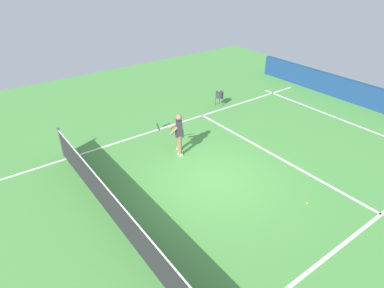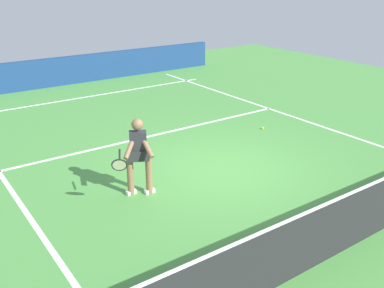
% 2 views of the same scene
% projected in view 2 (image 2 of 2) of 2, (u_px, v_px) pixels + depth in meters
% --- Properties ---
extents(ground_plane, '(25.83, 25.83, 0.00)m').
position_uv_depth(ground_plane, '(223.00, 170.00, 9.62)').
color(ground_plane, '#4C9342').
extents(court_back_wall, '(13.20, 0.24, 1.06)m').
position_uv_depth(court_back_wall, '(66.00, 71.00, 16.74)').
color(court_back_wall, navy).
rests_on(court_back_wall, ground).
extents(baseline_marking, '(9.20, 0.10, 0.01)m').
position_uv_depth(baseline_marking, '(90.00, 96.00, 15.27)').
color(baseline_marking, white).
rests_on(baseline_marking, ground).
extents(service_line_marking, '(8.20, 0.10, 0.01)m').
position_uv_depth(service_line_marking, '(159.00, 134.00, 11.71)').
color(service_line_marking, white).
rests_on(service_line_marking, ground).
extents(sideline_left_marking, '(0.10, 17.87, 0.01)m').
position_uv_depth(sideline_left_marking, '(341.00, 133.00, 11.81)').
color(sideline_left_marking, white).
rests_on(sideline_left_marking, ground).
extents(sideline_right_marking, '(0.10, 17.87, 0.01)m').
position_uv_depth(sideline_right_marking, '(36.00, 228.00, 7.42)').
color(sideline_right_marking, white).
rests_on(sideline_right_marking, ground).
extents(court_net, '(8.88, 0.08, 1.12)m').
position_uv_depth(court_net, '(361.00, 215.00, 6.82)').
color(court_net, '#4C4C51').
rests_on(court_net, ground).
extents(tennis_player, '(1.05, 0.82, 1.55)m').
position_uv_depth(tennis_player, '(138.00, 154.00, 8.25)').
color(tennis_player, '#8C6647').
rests_on(tennis_player, ground).
extents(tennis_ball_mid, '(0.07, 0.07, 0.07)m').
position_uv_depth(tennis_ball_mid, '(263.00, 128.00, 12.08)').
color(tennis_ball_mid, '#D1E533').
rests_on(tennis_ball_mid, ground).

